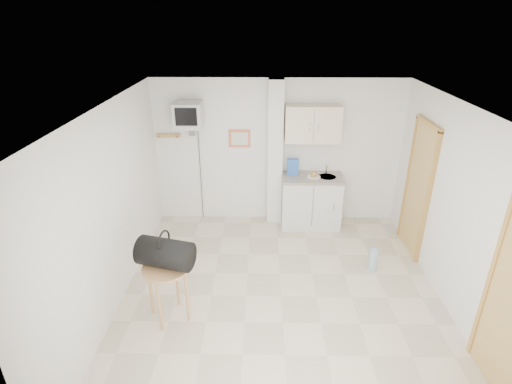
{
  "coord_description": "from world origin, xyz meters",
  "views": [
    {
      "loc": [
        -0.26,
        -4.27,
        3.46
      ],
      "look_at": [
        -0.35,
        0.6,
        1.25
      ],
      "focal_mm": 28.0,
      "sensor_mm": 36.0,
      "label": 1
    }
  ],
  "objects_px": {
    "round_table": "(167,275)",
    "water_bottle": "(373,260)",
    "duffel_bag": "(165,253)",
    "crt_television": "(189,116)"
  },
  "relations": [
    {
      "from": "round_table",
      "to": "water_bottle",
      "type": "height_order",
      "value": "round_table"
    },
    {
      "from": "duffel_bag",
      "to": "round_table",
      "type": "bearing_deg",
      "value": -94.38
    },
    {
      "from": "round_table",
      "to": "water_bottle",
      "type": "bearing_deg",
      "value": 20.75
    },
    {
      "from": "crt_television",
      "to": "round_table",
      "type": "bearing_deg",
      "value": -88.48
    },
    {
      "from": "crt_television",
      "to": "water_bottle",
      "type": "height_order",
      "value": "crt_television"
    },
    {
      "from": "round_table",
      "to": "duffel_bag",
      "type": "distance_m",
      "value": 0.3
    },
    {
      "from": "crt_television",
      "to": "water_bottle",
      "type": "xyz_separation_m",
      "value": [
        2.81,
        -1.39,
        -1.77
      ]
    },
    {
      "from": "round_table",
      "to": "water_bottle",
      "type": "distance_m",
      "value": 2.97
    },
    {
      "from": "water_bottle",
      "to": "crt_television",
      "type": "bearing_deg",
      "value": 153.67
    },
    {
      "from": "duffel_bag",
      "to": "water_bottle",
      "type": "xyz_separation_m",
      "value": [
        2.74,
        1.02,
        -0.75
      ]
    }
  ]
}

